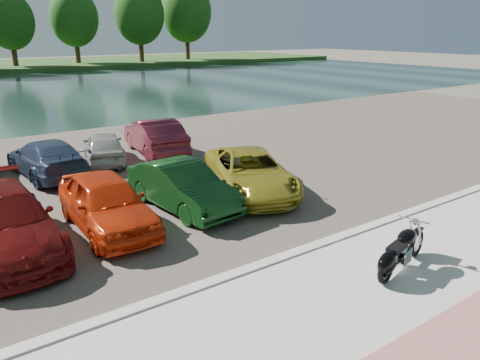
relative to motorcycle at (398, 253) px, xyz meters
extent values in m
plane|color=#595447|center=(-0.92, 0.01, -0.56)|extent=(200.00, 200.00, 0.00)
cube|color=#ADABA3|center=(-0.92, -0.99, -0.51)|extent=(60.00, 6.00, 0.10)
cube|color=#ADABA3|center=(-0.92, 2.01, -0.49)|extent=(60.00, 0.30, 0.14)
cube|color=#453E38|center=(-0.92, 11.01, -0.54)|extent=(60.00, 18.00, 0.04)
cube|color=#192D2A|center=(-0.92, 40.01, -0.56)|extent=(120.00, 40.00, 0.00)
cylinder|color=#312312|center=(5.08, 66.01, 2.29)|extent=(0.70, 0.70, 4.50)
ellipsoid|color=#13390F|center=(5.08, 66.01, 5.89)|extent=(6.30, 6.30, 7.56)
cylinder|color=#312312|center=(14.08, 67.41, 2.51)|extent=(0.70, 0.70, 4.95)
ellipsoid|color=#13390F|center=(14.08, 67.41, 6.47)|extent=(6.93, 6.93, 8.32)
cylinder|color=#312312|center=(23.08, 64.61, 2.74)|extent=(0.70, 0.70, 5.40)
ellipsoid|color=#13390F|center=(23.08, 64.61, 7.06)|extent=(7.56, 7.56, 9.07)
cylinder|color=#312312|center=(32.08, 66.01, 2.96)|extent=(0.70, 0.70, 5.85)
ellipsoid|color=#13390F|center=(32.08, 66.01, 7.64)|extent=(8.19, 8.19, 9.83)
torus|color=black|center=(1.02, 0.24, -0.12)|extent=(0.69, 0.28, 0.68)
torus|color=black|center=(-0.59, -0.15, -0.12)|extent=(0.69, 0.28, 0.68)
cylinder|color=#B2B2B7|center=(1.02, 0.24, -0.12)|extent=(0.46, 0.17, 0.46)
cylinder|color=#B2B2B7|center=(-0.59, -0.15, -0.12)|extent=(0.46, 0.17, 0.46)
cylinder|color=silver|center=(0.90, 0.11, 0.18)|extent=(0.33, 0.13, 0.63)
cylinder|color=silver|center=(0.86, 0.30, 0.18)|extent=(0.33, 0.13, 0.63)
cylinder|color=silver|center=(0.70, 0.16, 0.57)|extent=(0.21, 0.74, 0.04)
sphere|color=silver|center=(0.79, 0.19, 0.49)|extent=(0.19, 0.19, 0.16)
sphere|color=silver|center=(0.86, 0.20, 0.49)|extent=(0.13, 0.13, 0.11)
cube|color=black|center=(1.02, 0.24, 0.19)|extent=(0.47, 0.24, 0.06)
cube|color=black|center=(0.21, 0.05, -0.18)|extent=(1.19, 0.38, 0.08)
cube|color=silver|center=(0.17, 0.03, -0.11)|extent=(0.51, 0.42, 0.34)
cylinder|color=silver|center=(0.26, 0.06, 0.09)|extent=(0.28, 0.23, 0.27)
cylinder|color=silver|center=(0.07, 0.01, 0.09)|extent=(0.28, 0.23, 0.27)
ellipsoid|color=black|center=(0.39, 0.09, 0.26)|extent=(0.75, 0.51, 0.32)
cube|color=black|center=(-0.13, -0.04, 0.20)|extent=(0.60, 0.40, 0.10)
ellipsoid|color=black|center=(-0.54, -0.14, 0.00)|extent=(0.79, 0.50, 0.50)
cube|color=black|center=(-0.59, -0.15, -0.07)|extent=(0.43, 0.27, 0.30)
cylinder|color=silver|center=(-0.16, 0.12, -0.24)|extent=(1.09, 0.35, 0.09)
cylinder|color=silver|center=(-0.16, 0.12, -0.16)|extent=(1.09, 0.35, 0.09)
cylinder|color=#B2B2B7|center=(0.11, -0.16, -0.33)|extent=(0.06, 0.14, 0.22)
imported|color=#5F0E0D|center=(-6.78, 6.34, 0.24)|extent=(2.13, 5.24, 1.52)
imported|color=red|center=(-4.26, 6.20, 0.23)|extent=(1.89, 4.44, 1.50)
imported|color=#0E3613|center=(-1.86, 6.35, 0.18)|extent=(1.84, 4.38, 1.41)
imported|color=#9C9324|center=(0.68, 6.34, 0.18)|extent=(3.98, 5.54, 1.40)
imported|color=navy|center=(-4.31, 12.23, 0.16)|extent=(2.23, 4.83, 1.37)
imported|color=#ACABA7|center=(-1.92, 12.83, 0.12)|extent=(2.48, 4.06, 1.29)
imported|color=#571725|center=(0.42, 12.95, 0.25)|extent=(2.31, 4.88, 1.55)
camera|label=1|loc=(-8.20, -5.51, 4.64)|focal=35.00mm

